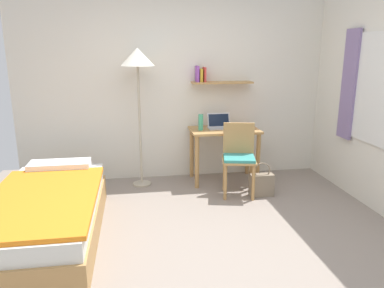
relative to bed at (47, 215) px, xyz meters
name	(u,v)px	position (x,y,z in m)	size (l,w,h in m)	color
ground_plane	(209,245)	(1.50, -0.38, -0.24)	(5.28, 5.28, 0.00)	gray
wall_back	(181,85)	(1.51, 1.65, 1.06)	(4.40, 0.27, 2.60)	silver
bed	(47,215)	(0.00, 0.00, 0.00)	(0.97, 1.97, 0.54)	#B2844C
desk	(224,140)	(2.05, 1.32, 0.34)	(0.92, 0.55, 0.73)	#B2844C
desk_chair	(239,155)	(2.12, 0.82, 0.26)	(0.48, 0.46, 0.89)	#B2844C
standing_lamp	(138,64)	(0.92, 1.32, 1.36)	(0.42, 0.42, 1.79)	#B2A893
laptop	(219,124)	(2.00, 1.40, 0.54)	(0.32, 0.21, 0.20)	#B7BABF
water_bottle	(201,122)	(1.72, 1.30, 0.60)	(0.06, 0.06, 0.21)	#42A87F
book_stack	(246,126)	(2.36, 1.37, 0.52)	(0.17, 0.23, 0.05)	orange
handbag	(262,184)	(2.38, 0.70, -0.09)	(0.30, 0.12, 0.43)	gray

